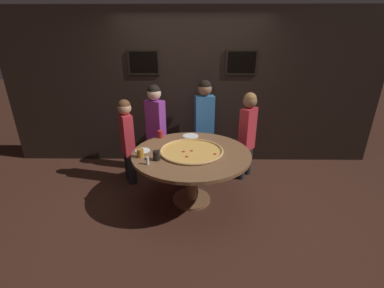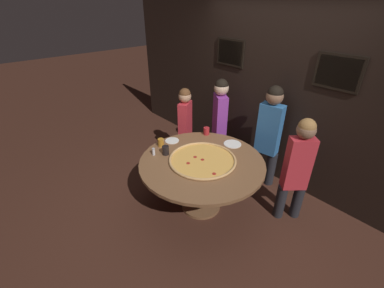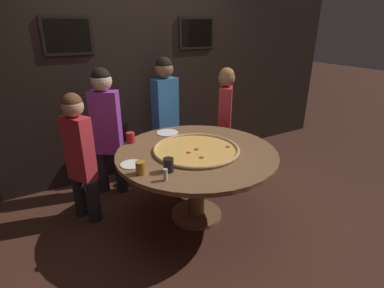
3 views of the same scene
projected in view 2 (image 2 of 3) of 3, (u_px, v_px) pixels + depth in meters
The scene contains 14 objects.
ground_plane at pixel (201, 206), 3.52m from camera, with size 24.00×24.00×0.00m, color #422319.
back_wall at pixel (272, 93), 3.66m from camera, with size 6.40×0.08×2.60m.
dining_table at pixel (202, 170), 3.22m from camera, with size 1.54×1.54×0.74m.
giant_pizza at pixel (203, 160), 3.15m from camera, with size 0.83×0.83×0.03m.
drink_cup_near_right at pixel (206, 131), 3.73m from camera, with size 0.09×0.09×0.11m, color #B22328.
drink_cup_centre_back at pixel (166, 150), 3.25m from camera, with size 0.09×0.09×0.12m, color black.
drink_cup_near_left at pixel (161, 142), 3.44m from camera, with size 0.08×0.08×0.11m, color #BC7A23.
white_plate_beside_cup at pixel (172, 141), 3.58m from camera, with size 0.19×0.19×0.01m, color white.
white_plate_far_back at pixel (232, 144), 3.50m from camera, with size 0.24×0.24×0.01m, color white.
condiment_shaker at pixel (154, 152), 3.24m from camera, with size 0.04×0.04×0.10m.
diner_side_right at pixel (185, 123), 4.10m from camera, with size 0.26×0.34×1.31m.
diner_far_left at pixel (269, 131), 3.59m from camera, with size 0.39×0.23×1.51m.
diner_centre_back at pixel (220, 119), 4.04m from camera, with size 0.38×0.31×1.46m.
diner_side_left at pixel (297, 166), 2.98m from camera, with size 0.32×0.34×1.38m.
Camera 2 is at (1.89, -1.83, 2.49)m, focal length 24.00 mm.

